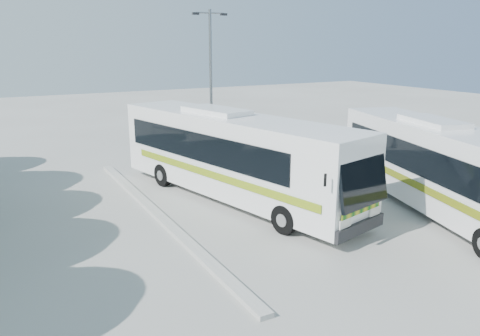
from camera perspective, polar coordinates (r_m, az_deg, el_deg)
ground at (r=17.46m, az=-0.70°, el=-6.61°), size 100.00×100.00×0.00m
kerb_divider at (r=18.32m, az=-10.07°, el=-5.55°), size 0.40×16.00×0.15m
coach_main at (r=19.49m, az=-0.85°, el=1.69°), size 5.45×13.05×3.56m
coach_adjacent at (r=19.42m, az=23.71°, el=0.05°), size 5.66×12.33×3.37m
lamppost at (r=26.65m, az=-3.58°, el=10.86°), size 2.01×0.27×8.21m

